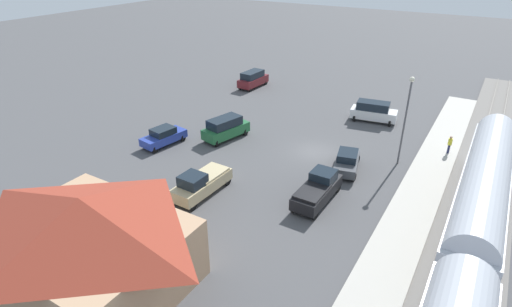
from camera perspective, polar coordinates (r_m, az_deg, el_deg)
ground_plane at (r=39.15m, az=8.22°, el=0.14°), size 200.00×200.00×0.00m
railway_track at (r=36.87m, az=28.59°, el=-4.82°), size 4.80×70.00×0.30m
platform at (r=36.96m, az=22.56°, el=-3.27°), size 3.20×46.00×0.30m
passenger_train at (r=23.00m, az=26.76°, el=-16.02°), size 2.93×38.97×4.98m
station_building at (r=24.71m, az=-22.30°, el=-11.19°), size 10.98×8.94×5.83m
pedestrian_on_platform at (r=41.55m, az=25.32°, el=1.27°), size 0.36×0.36×1.71m
suv_maroon at (r=57.11m, az=-0.43°, el=10.32°), size 2.22×5.00×2.22m
sedan_charcoal at (r=36.21m, az=12.52°, el=-1.03°), size 2.83×4.80×1.74m
suv_white at (r=47.26m, az=16.00°, el=5.66°), size 5.13×2.94×2.22m
suv_green at (r=41.30m, az=-4.26°, el=3.58°), size 3.05×5.22×2.22m
pickup_tan at (r=32.16m, az=-7.65°, el=-4.08°), size 2.12×5.46×2.14m
sedan_blue at (r=40.98m, az=-12.71°, el=2.36°), size 2.52×4.73×1.74m
pickup_black at (r=31.47m, az=8.58°, el=-4.89°), size 2.04×5.43×2.14m
light_pole_near_platform at (r=37.01m, az=20.18°, el=5.55°), size 0.44×0.44×7.97m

